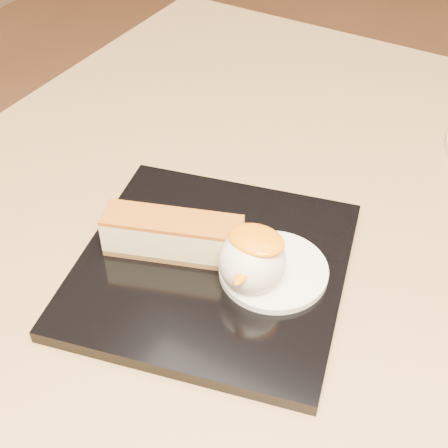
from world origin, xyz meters
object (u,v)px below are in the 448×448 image
Objects in this scene: cheesecake at (173,235)px; ice_cream_scoop at (252,261)px; dessert_plate at (212,267)px; table at (303,339)px.

ice_cream_scoop reaches higher than cheesecake.
dessert_plate is 4.12× the size of ice_cream_scoop.
dessert_plate is 1.84× the size of cheesecake.
cheesecake is (-0.09, -0.09, 0.19)m from table.
ice_cream_scoop is at bearing -7.13° from dessert_plate.
cheesecake is (-0.04, -0.01, 0.02)m from dessert_plate.
ice_cream_scoop is at bearing -19.41° from cheesecake.
dessert_plate is at bearing -11.28° from cheesecake.
cheesecake is 2.24× the size of ice_cream_scoop.
table is 0.19m from dessert_plate.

